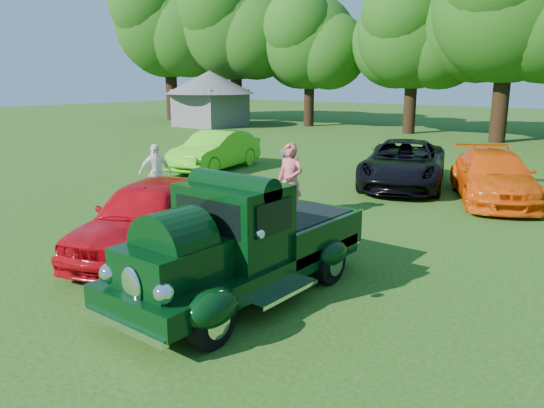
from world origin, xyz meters
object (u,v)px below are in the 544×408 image
Objects in this scene: red_convertible at (151,216)px; back_car_black at (404,164)px; spectator_pink at (290,181)px; back_car_orange at (494,176)px; spectator_grey at (287,182)px; spectator_white at (155,172)px; hero_pickup at (244,247)px; back_car_lime at (215,151)px; gazebo at (210,92)px.

red_convertible is 0.83× the size of back_car_black.
spectator_pink reaches higher than red_convertible.
back_car_orange is 6.15m from spectator_grey.
back_car_orange is 9.57m from spectator_white.
back_car_black is 3.26× the size of spectator_white.
red_convertible is at bearing -103.67° from spectator_pink.
hero_pickup is 0.98× the size of back_car_orange.
back_car_lime is 9.88m from back_car_orange.
gazebo is at bearing 125.74° from back_car_orange.
back_car_lime is at bearing 104.14° from red_convertible.
back_car_lime is 2.36× the size of spectator_pink.
spectator_pink is (-0.46, -5.50, 0.20)m from back_car_black.
hero_pickup is 2.92× the size of spectator_white.
red_convertible is at bearing -115.94° from back_car_black.
back_car_black is 2.91m from back_car_orange.
gazebo is at bearing 135.73° from hero_pickup.
spectator_white reaches higher than red_convertible.
spectator_pink reaches higher than back_car_orange.
red_convertible is at bearing 171.04° from hero_pickup.
red_convertible is 0.92× the size of back_car_orange.
red_convertible is 2.72× the size of spectator_white.
gazebo is (-23.16, 12.07, 1.71)m from back_car_orange.
gazebo reaches higher than red_convertible.
hero_pickup reaches higher than back_car_black.
back_car_orange is at bearing 83.35° from hero_pickup.
gazebo reaches higher than spectator_white.
back_car_lime is 7.08m from back_car_black.
back_car_lime is 0.92× the size of back_car_orange.
spectator_pink reaches higher than spectator_white.
back_car_orange is (3.92, 8.99, -0.05)m from red_convertible.
red_convertible is 1.00× the size of back_car_lime.
hero_pickup is at bearing -55.41° from back_car_lime.
back_car_orange is at bearing 51.79° from spectator_pink.
hero_pickup is 12.02m from back_car_lime.
back_car_lime is at bearing 172.61° from back_car_black.
back_car_black is (-1.79, 9.79, -0.07)m from hero_pickup.
hero_pickup reaches higher than spectator_white.
spectator_white is (-3.93, -0.93, -0.06)m from spectator_grey.
gazebo reaches higher than back_car_orange.
spectator_pink is at bearing -60.09° from spectator_white.
hero_pickup is at bearing -67.50° from spectator_pink.
back_car_orange is 6.15m from spectator_pink.
red_convertible is at bearing -140.32° from back_car_orange.
spectator_grey is (-3.57, -5.01, 0.17)m from back_car_orange.
gazebo is (-15.66, 18.00, 1.59)m from spectator_white.
spectator_white is (-3.57, 3.06, 0.06)m from red_convertible.
spectator_pink reaches higher than spectator_grey.
back_car_orange is 26.17m from gazebo.
back_car_orange is at bearing 110.63° from spectator_grey.
spectator_grey is (0.36, 3.99, 0.12)m from red_convertible.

